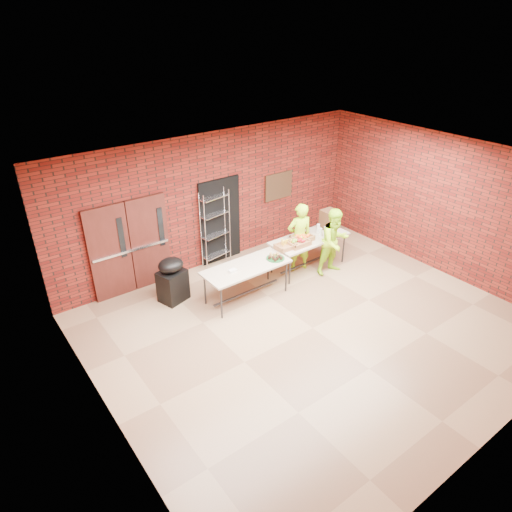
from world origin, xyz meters
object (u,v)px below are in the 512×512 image
(volunteer_woman, at_px, (299,237))
(volunteer_man, at_px, (335,242))
(table_left, at_px, (246,269))
(covered_grill, at_px, (172,280))
(coffee_dispenser, at_px, (329,219))
(wire_rack, at_px, (215,229))
(table_right, at_px, (309,240))

(volunteer_woman, height_order, volunteer_man, volunteer_woman)
(table_left, xyz_separation_m, covered_grill, (-1.31, 0.87, -0.21))
(table_left, height_order, coffee_dispenser, coffee_dispenser)
(coffee_dispenser, xyz_separation_m, volunteer_man, (-0.41, -0.63, -0.23))
(coffee_dispenser, height_order, covered_grill, coffee_dispenser)
(wire_rack, distance_m, volunteer_woman, 2.00)
(volunteer_woman, bearing_deg, covered_grill, 4.70)
(coffee_dispenser, distance_m, volunteer_woman, 0.98)
(volunteer_man, bearing_deg, wire_rack, 139.82)
(covered_grill, bearing_deg, volunteer_woman, -27.08)
(table_left, relative_size, volunteer_man, 1.19)
(wire_rack, xyz_separation_m, table_right, (1.69, -1.46, -0.22))
(wire_rack, xyz_separation_m, coffee_dispenser, (2.42, -1.34, 0.08))
(table_left, height_order, table_right, table_right)
(table_right, bearing_deg, volunteer_man, -58.97)
(coffee_dispenser, bearing_deg, table_right, -170.76)
(table_right, distance_m, coffee_dispenser, 0.80)
(coffee_dispenser, distance_m, volunteer_man, 0.79)
(coffee_dispenser, xyz_separation_m, covered_grill, (-4.01, 0.56, -0.53))
(table_left, distance_m, volunteer_man, 2.31)
(volunteer_man, bearing_deg, coffee_dispenser, 61.20)
(wire_rack, relative_size, covered_grill, 1.89)
(table_right, bearing_deg, coffee_dispenser, 8.45)
(table_left, distance_m, covered_grill, 1.59)
(table_left, bearing_deg, wire_rack, 79.73)
(table_left, bearing_deg, coffee_dispenser, 5.90)
(volunteer_woman, bearing_deg, coffee_dispenser, -163.46)
(wire_rack, height_order, volunteer_man, wire_rack)
(volunteer_man, bearing_deg, volunteer_woman, 136.17)
(covered_grill, bearing_deg, coffee_dispenser, -24.29)
(volunteer_woman, bearing_deg, table_right, 172.11)
(wire_rack, xyz_separation_m, table_left, (-0.28, -1.65, -0.24))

